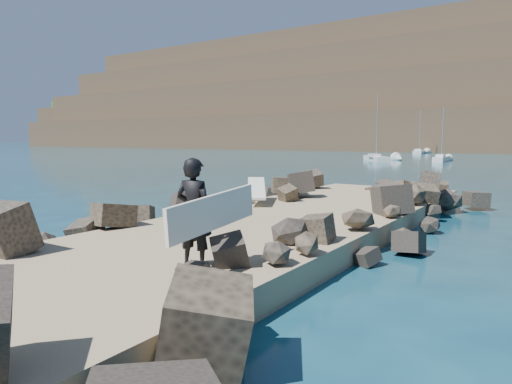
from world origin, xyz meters
The scene contains 9 objects.
ground centered at (0.00, 0.00, 0.00)m, with size 800.00×800.00×0.00m, color #0F384C.
jetty centered at (0.00, -2.00, 0.30)m, with size 6.00×26.00×0.60m, color #8C7759.
riprap_left centered at (-2.90, -1.50, 0.50)m, with size 2.60×22.00×1.00m, color black.
riprap_right centered at (2.90, -1.50, 0.50)m, with size 2.60×22.00×1.00m, color black.
surfboard_resting centered at (-2.33, 2.50, 1.04)m, with size 0.62×2.47×0.08m, color white.
surfer_with_board centered at (1.49, -5.13, 1.61)m, with size 0.95×2.50×2.01m.
sailboat_a centered at (-14.10, 49.26, 0.35)m, with size 5.67×7.33×9.20m.
sailboat_e centered at (-17.41, 84.69, 0.35)m, with size 2.64×7.70×9.05m.
sailboat_b centered at (-6.28, 52.11, 0.35)m, with size 1.52×5.92×7.22m.
Camera 1 is at (6.92, -11.30, 2.94)m, focal length 32.00 mm.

